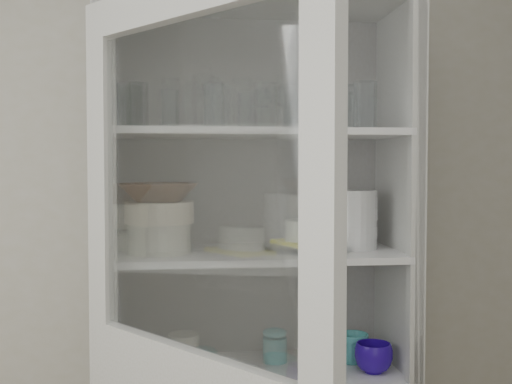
% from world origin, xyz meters
% --- Properties ---
extents(wall_back, '(3.60, 0.02, 2.60)m').
position_xyz_m(wall_back, '(0.00, 1.50, 1.30)').
color(wall_back, '#A7A290').
rests_on(wall_back, ground).
extents(pantry_cabinet, '(1.00, 0.45, 2.10)m').
position_xyz_m(pantry_cabinet, '(0.20, 1.34, 0.94)').
color(pantry_cabinet, '#B3B3A7').
rests_on(pantry_cabinet, floor).
extents(tumbler_0, '(0.07, 0.07, 0.13)m').
position_xyz_m(tumbler_0, '(-0.21, 1.16, 1.73)').
color(tumbler_0, silver).
rests_on(tumbler_0, shelf_glass).
extents(tumbler_1, '(0.07, 0.07, 0.13)m').
position_xyz_m(tumbler_1, '(-0.20, 1.16, 1.72)').
color(tumbler_1, silver).
rests_on(tumbler_1, shelf_glass).
extents(tumbler_2, '(0.09, 0.09, 0.14)m').
position_xyz_m(tumbler_2, '(0.07, 1.17, 1.73)').
color(tumbler_2, silver).
rests_on(tumbler_2, shelf_glass).
extents(tumbler_3, '(0.08, 0.08, 0.13)m').
position_xyz_m(tumbler_3, '(0.05, 1.12, 1.73)').
color(tumbler_3, silver).
rests_on(tumbler_3, shelf_glass).
extents(tumbler_4, '(0.07, 0.07, 0.13)m').
position_xyz_m(tumbler_4, '(0.47, 1.12, 1.73)').
color(tumbler_4, silver).
rests_on(tumbler_4, shelf_glass).
extents(tumbler_5, '(0.07, 0.07, 0.13)m').
position_xyz_m(tumbler_5, '(0.32, 1.11, 1.73)').
color(tumbler_5, silver).
rests_on(tumbler_5, shelf_glass).
extents(tumbler_6, '(0.08, 0.08, 0.15)m').
position_xyz_m(tumbler_6, '(0.54, 1.17, 1.74)').
color(tumbler_6, silver).
rests_on(tumbler_6, shelf_glass).
extents(tumbler_7, '(0.08, 0.08, 0.16)m').
position_xyz_m(tumbler_7, '(-0.21, 1.29, 1.74)').
color(tumbler_7, silver).
rests_on(tumbler_7, shelf_glass).
extents(tumbler_8, '(0.09, 0.09, 0.13)m').
position_xyz_m(tumbler_8, '(-0.09, 1.29, 1.73)').
color(tumbler_8, silver).
rests_on(tumbler_8, shelf_glass).
extents(tumbler_9, '(0.08, 0.08, 0.12)m').
position_xyz_m(tumbler_9, '(0.17, 1.25, 1.72)').
color(tumbler_9, silver).
rests_on(tumbler_9, shelf_glass).
extents(tumbler_10, '(0.08, 0.08, 0.13)m').
position_xyz_m(tumbler_10, '(0.33, 1.26, 1.72)').
color(tumbler_10, silver).
rests_on(tumbler_10, shelf_glass).
extents(tumbler_11, '(0.08, 0.08, 0.16)m').
position_xyz_m(tumbler_11, '(0.23, 1.26, 1.74)').
color(tumbler_11, silver).
rests_on(tumbler_11, shelf_glass).
extents(goblet_0, '(0.08, 0.08, 0.18)m').
position_xyz_m(goblet_0, '(-0.21, 1.36, 1.75)').
color(goblet_0, silver).
rests_on(goblet_0, shelf_glass).
extents(goblet_1, '(0.07, 0.07, 0.17)m').
position_xyz_m(goblet_1, '(0.23, 1.36, 1.74)').
color(goblet_1, silver).
rests_on(goblet_1, shelf_glass).
extents(goblet_2, '(0.08, 0.08, 0.18)m').
position_xyz_m(goblet_2, '(0.31, 1.38, 1.75)').
color(goblet_2, silver).
rests_on(goblet_2, shelf_glass).
extents(goblet_3, '(0.07, 0.07, 0.16)m').
position_xyz_m(goblet_3, '(0.55, 1.39, 1.74)').
color(goblet_3, silver).
rests_on(goblet_3, shelf_glass).
extents(plate_stack_front, '(0.20, 0.20, 0.10)m').
position_xyz_m(plate_stack_front, '(-0.12, 1.24, 1.31)').
color(plate_stack_front, silver).
rests_on(plate_stack_front, shelf_plates).
extents(plate_stack_back, '(0.21, 0.21, 0.06)m').
position_xyz_m(plate_stack_back, '(-0.19, 1.38, 1.29)').
color(plate_stack_back, silver).
rests_on(plate_stack_back, shelf_plates).
extents(cream_bowl, '(0.28, 0.28, 0.07)m').
position_xyz_m(cream_bowl, '(-0.12, 1.24, 1.39)').
color(cream_bowl, white).
rests_on(cream_bowl, plate_stack_front).
extents(terracotta_bowl, '(0.27, 0.27, 0.06)m').
position_xyz_m(terracotta_bowl, '(-0.12, 1.24, 1.46)').
color(terracotta_bowl, '#4B2C1B').
rests_on(terracotta_bowl, cream_bowl).
extents(glass_platter, '(0.36, 0.36, 0.02)m').
position_xyz_m(glass_platter, '(0.38, 1.27, 1.27)').
color(glass_platter, silver).
rests_on(glass_platter, shelf_plates).
extents(yellow_trivet, '(0.24, 0.24, 0.01)m').
position_xyz_m(yellow_trivet, '(0.38, 1.27, 1.29)').
color(yellow_trivet, yellow).
rests_on(yellow_trivet, glass_platter).
extents(white_ramekin, '(0.17, 0.17, 0.07)m').
position_xyz_m(white_ramekin, '(0.38, 1.27, 1.33)').
color(white_ramekin, silver).
rests_on(white_ramekin, yellow_trivet).
extents(grey_bowl_stack, '(0.15, 0.15, 0.20)m').
position_xyz_m(grey_bowl_stack, '(0.54, 1.27, 1.36)').
color(grey_bowl_stack, silver).
rests_on(grey_bowl_stack, shelf_plates).
extents(mug_blue, '(0.13, 0.13, 0.10)m').
position_xyz_m(mug_blue, '(0.58, 1.18, 0.91)').
color(mug_blue, '#1D1291').
rests_on(mug_blue, shelf_mugs).
extents(mug_teal, '(0.15, 0.15, 0.10)m').
position_xyz_m(mug_teal, '(0.54, 1.29, 0.91)').
color(mug_teal, teal).
rests_on(mug_teal, shelf_mugs).
extents(mug_white, '(0.12, 0.12, 0.09)m').
position_xyz_m(mug_white, '(0.37, 1.14, 0.90)').
color(mug_white, silver).
rests_on(mug_white, shelf_mugs).
extents(teal_jar, '(0.09, 0.09, 0.10)m').
position_xyz_m(teal_jar, '(0.27, 1.33, 0.91)').
color(teal_jar, teal).
rests_on(teal_jar, shelf_mugs).
extents(measuring_cups, '(0.11, 0.11, 0.04)m').
position_xyz_m(measuring_cups, '(0.09, 1.21, 0.88)').
color(measuring_cups, silver).
rests_on(measuring_cups, shelf_mugs).
extents(white_canister, '(0.12, 0.12, 0.12)m').
position_xyz_m(white_canister, '(-0.04, 1.28, 0.92)').
color(white_canister, silver).
rests_on(white_canister, shelf_mugs).
extents(tumbler_12, '(0.07, 0.07, 0.14)m').
position_xyz_m(tumbler_12, '(-0.18, 1.14, 1.73)').
color(tumbler_12, silver).
rests_on(tumbler_12, shelf_glass).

